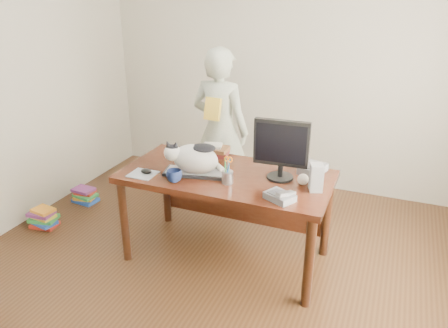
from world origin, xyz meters
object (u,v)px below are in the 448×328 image
at_px(desk, 230,187).
at_px(book_pile_b, 85,195).
at_px(coffee_mug, 174,176).
at_px(pen_cup, 227,176).
at_px(calculator, 313,169).
at_px(cat, 193,158).
at_px(book_stack, 214,150).
at_px(monitor, 281,147).
at_px(speaker, 316,178).
at_px(person, 220,130).
at_px(book_pile_a, 44,218).
at_px(baseball, 303,179).
at_px(keyboard, 196,172).
at_px(phone, 280,196).
at_px(mouse, 146,171).

height_order(desk, book_pile_b, desk).
bearing_deg(coffee_mug, desk, 49.57).
relative_size(pen_cup, calculator, 0.84).
bearing_deg(pen_cup, cat, 170.24).
bearing_deg(coffee_mug, book_stack, 84.62).
distance_m(monitor, speaker, 0.34).
bearing_deg(book_stack, person, 100.29).
bearing_deg(person, book_stack, 112.35).
xyz_separation_m(book_stack, book_pile_a, (-1.50, -0.53, -0.70)).
xyz_separation_m(pen_cup, calculator, (0.54, 0.43, -0.03)).
height_order(pen_cup, book_pile_a, pen_cup).
relative_size(coffee_mug, book_pile_b, 0.44).
distance_m(pen_cup, book_pile_b, 2.00).
bearing_deg(pen_cup, person, 115.61).
bearing_deg(cat, monitor, 2.75).
relative_size(speaker, baseball, 2.38).
height_order(keyboard, baseball, baseball).
height_order(pen_cup, person, person).
xyz_separation_m(calculator, book_pile_a, (-2.36, -0.47, -0.69)).
distance_m(baseball, book_pile_b, 2.44).
xyz_separation_m(phone, book_pile_b, (-2.22, 0.62, -0.71)).
xyz_separation_m(cat, phone, (0.73, -0.17, -0.11)).
distance_m(phone, person, 1.42).
relative_size(monitor, book_pile_b, 1.77).
distance_m(monitor, mouse, 1.04).
distance_m(phone, book_pile_b, 2.41).
height_order(keyboard, calculator, calculator).
height_order(keyboard, coffee_mug, coffee_mug).
xyz_separation_m(baseball, book_pile_b, (-2.31, 0.32, -0.72)).
height_order(phone, baseball, phone).
height_order(book_stack, book_pile_b, book_stack).
relative_size(book_stack, book_pile_a, 1.00).
bearing_deg(cat, book_stack, 80.59).
xyz_separation_m(keyboard, calculator, (0.82, 0.37, 0.02)).
xyz_separation_m(person, book_pile_a, (-1.35, -1.03, -0.71)).
distance_m(mouse, calculator, 1.28).
xyz_separation_m(person, book_pile_b, (-1.32, -0.48, -0.72)).
xyz_separation_m(speaker, book_pile_a, (-2.44, -0.17, -0.76)).
relative_size(cat, baseball, 5.66).
bearing_deg(monitor, cat, -169.22).
height_order(pen_cup, coffee_mug, pen_cup).
bearing_deg(person, calculator, 156.07).
xyz_separation_m(cat, baseball, (0.82, 0.13, -0.09)).
relative_size(desk, book_stack, 5.90).
bearing_deg(mouse, book_pile_b, 152.66).
height_order(desk, mouse, mouse).
bearing_deg(desk, calculator, 17.91).
xyz_separation_m(book_stack, person, (-0.16, 0.50, 0.00)).
height_order(mouse, calculator, calculator).
height_order(cat, person, person).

